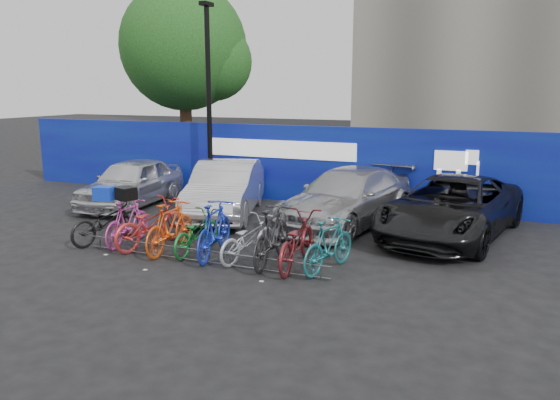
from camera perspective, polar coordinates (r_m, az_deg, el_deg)
The scene contains 21 objects.
ground at distance 11.90m, azimuth -6.76°, elevation -5.74°, with size 100.00×100.00×0.00m, color black.
hoarding at distance 16.99m, azimuth 3.18°, elevation 3.72°, with size 22.00×0.18×2.40m.
tree at distance 23.53m, azimuth -9.48°, elevation 15.21°, with size 5.40×5.20×7.80m.
lamppost at distance 17.65m, azimuth -7.46°, elevation 10.67°, with size 0.25×0.50×6.11m.
bike_rack at distance 11.36m, azimuth -8.27°, elevation -5.78°, with size 5.60×0.03×0.30m.
car_0 at distance 17.20m, azimuth -15.24°, elevation 1.79°, with size 1.70×4.23×1.44m, color silver.
car_1 at distance 15.35m, azimuth -5.71°, elevation 1.15°, with size 1.61×4.62×1.52m, color silver.
car_2 at distance 14.35m, azimuth 7.04°, elevation 0.25°, with size 2.04×5.02×1.46m, color #A7A8AC.
car_3 at distance 13.71m, azimuth 17.48°, elevation -0.74°, with size 2.41×5.23×1.45m, color black.
bike_0 at distance 13.31m, azimuth -17.68°, elevation -2.12°, with size 0.66×1.90×1.00m, color black.
bike_1 at distance 12.96m, azimuth -15.63°, elevation -2.25°, with size 0.49×1.75×1.05m, color #C53C9A.
bike_2 at distance 12.65m, azimuth -13.36°, elevation -2.40°, with size 0.72×2.05×1.08m, color red.
bike_3 at distance 12.14m, azimuth -11.42°, elevation -2.79°, with size 0.53×1.88×1.13m, color #F55314.
bike_4 at distance 12.02m, azimuth -8.74°, elevation -3.36°, with size 0.61×1.74×0.91m, color #14762C.
bike_5 at distance 11.61m, azimuth -6.87°, elevation -3.11°, with size 0.56×2.00×1.20m, color #192FB9.
bike_6 at distance 11.39m, azimuth -3.36°, elevation -4.07°, with size 0.61×1.75×0.92m, color #B5B7BE.
bike_7 at distance 11.08m, azimuth -0.86°, elevation -3.76°, with size 0.56×1.99×1.20m, color #252527.
bike_8 at distance 10.92m, azimuth 1.70°, elevation -4.26°, with size 0.73×2.09×1.10m, color maroon.
bike_9 at distance 10.72m, azimuth 5.14°, elevation -4.71°, with size 0.50×1.76×1.06m, color #1E7279.
cargo_crate at distance 13.17m, azimuth -17.85°, elevation 0.66°, with size 0.44×0.34×0.32m, color #1034C9.
cargo_topcase at distance 12.82m, azimuth -15.79°, elevation 0.66°, with size 0.39×0.35×0.29m, color black.
Camera 1 is at (5.66, -9.86, 3.54)m, focal length 35.00 mm.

